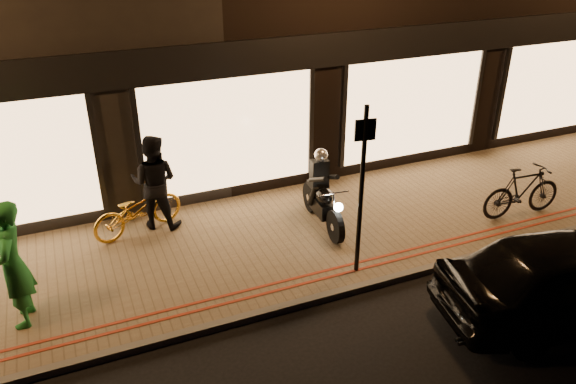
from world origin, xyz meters
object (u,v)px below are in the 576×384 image
at_px(bicycle_gold, 138,209).
at_px(person_green, 13,265).
at_px(sign_post, 362,184).
at_px(motorcycle, 322,197).
at_px(parked_car, 573,277).

distance_m(bicycle_gold, person_green, 2.94).
distance_m(sign_post, bicycle_gold, 4.47).
distance_m(motorcycle, bicycle_gold, 3.58).
height_order(motorcycle, sign_post, sign_post).
distance_m(motorcycle, sign_post, 1.99).
xyz_separation_m(person_green, parked_car, (7.84, -3.02, -0.41)).
xyz_separation_m(bicycle_gold, parked_car, (5.76, -5.05, 0.11)).
distance_m(sign_post, person_green, 5.43).
xyz_separation_m(motorcycle, person_green, (-5.47, -0.89, 0.40)).
relative_size(motorcycle, person_green, 0.96).
distance_m(person_green, parked_car, 8.41).
bearing_deg(sign_post, person_green, 171.53).
relative_size(motorcycle, parked_car, 0.46).
bearing_deg(sign_post, motorcycle, 85.20).
xyz_separation_m(motorcycle, bicycle_gold, (-3.40, 1.14, -0.13)).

